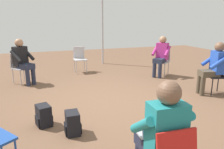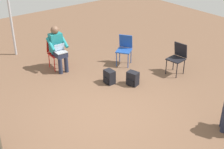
{
  "view_description": "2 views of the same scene",
  "coord_description": "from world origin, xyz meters",
  "px_view_note": "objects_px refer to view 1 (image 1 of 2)",
  "views": [
    {
      "loc": [
        4.21,
        -1.38,
        1.75
      ],
      "look_at": [
        -0.02,
        0.1,
        0.6
      ],
      "focal_mm": 35.0,
      "sensor_mm": 36.0,
      "label": 1
    },
    {
      "loc": [
        -4.52,
        3.33,
        3.89
      ],
      "look_at": [
        0.28,
        -0.39,
        0.75
      ],
      "focal_mm": 50.0,
      "sensor_mm": 36.0,
      "label": 2
    }
  ],
  "objects_px": {
    "person_in_black": "(23,59)",
    "person_in_blue": "(214,66)",
    "backpack_by_empty_chair": "(44,117)",
    "chair_northwest": "(163,60)",
    "backpack_near_laptop_user": "(73,124)",
    "chair_north": "(219,74)",
    "person_with_laptop": "(161,133)",
    "chair_west": "(80,57)",
    "person_in_magenta": "(161,54)",
    "chair_southwest": "(20,66)"
  },
  "relations": [
    {
      "from": "person_with_laptop",
      "to": "backpack_near_laptop_user",
      "type": "distance_m",
      "value": 1.71
    },
    {
      "from": "backpack_near_laptop_user",
      "to": "chair_southwest",
      "type": "bearing_deg",
      "value": -164.58
    },
    {
      "from": "person_in_blue",
      "to": "person_with_laptop",
      "type": "bearing_deg",
      "value": 143.58
    },
    {
      "from": "chair_west",
      "to": "person_with_laptop",
      "type": "xyz_separation_m",
      "value": [
        5.55,
        -0.3,
        0.2
      ]
    },
    {
      "from": "chair_southwest",
      "to": "backpack_near_laptop_user",
      "type": "relative_size",
      "value": 2.36
    },
    {
      "from": "person_in_magenta",
      "to": "backpack_near_laptop_user",
      "type": "distance_m",
      "value": 4.19
    },
    {
      "from": "person_in_magenta",
      "to": "backpack_near_laptop_user",
      "type": "relative_size",
      "value": 3.44
    },
    {
      "from": "chair_northwest",
      "to": "person_in_blue",
      "type": "height_order",
      "value": "person_in_blue"
    },
    {
      "from": "chair_southwest",
      "to": "chair_northwest",
      "type": "distance_m",
      "value": 4.26
    },
    {
      "from": "chair_west",
      "to": "person_in_blue",
      "type": "bearing_deg",
      "value": 126.08
    },
    {
      "from": "chair_northwest",
      "to": "person_with_laptop",
      "type": "xyz_separation_m",
      "value": [
        4.27,
        -2.7,
        0.2
      ]
    },
    {
      "from": "backpack_by_empty_chair",
      "to": "chair_northwest",
      "type": "bearing_deg",
      "value": 122.04
    },
    {
      "from": "person_in_black",
      "to": "backpack_by_empty_chair",
      "type": "bearing_deg",
      "value": 60.06
    },
    {
      "from": "chair_northwest",
      "to": "backpack_by_empty_chair",
      "type": "relative_size",
      "value": 2.36
    },
    {
      "from": "chair_north",
      "to": "person_with_laptop",
      "type": "relative_size",
      "value": 0.69
    },
    {
      "from": "person_with_laptop",
      "to": "backpack_near_laptop_user",
      "type": "xyz_separation_m",
      "value": [
        -1.5,
        -0.62,
        -0.53
      ]
    },
    {
      "from": "chair_west",
      "to": "chair_southwest",
      "type": "bearing_deg",
      "value": 21.4
    },
    {
      "from": "person_in_black",
      "to": "backpack_by_empty_chair",
      "type": "height_order",
      "value": "person_in_black"
    },
    {
      "from": "chair_northwest",
      "to": "backpack_by_empty_chair",
      "type": "distance_m",
      "value": 4.42
    },
    {
      "from": "chair_west",
      "to": "backpack_by_empty_chair",
      "type": "height_order",
      "value": "chair_west"
    },
    {
      "from": "chair_north",
      "to": "person_with_laptop",
      "type": "bearing_deg",
      "value": 141.51
    },
    {
      "from": "person_in_magenta",
      "to": "backpack_by_empty_chair",
      "type": "height_order",
      "value": "person_in_magenta"
    },
    {
      "from": "person_with_laptop",
      "to": "person_in_black",
      "type": "xyz_separation_m",
      "value": [
        -4.64,
        -1.43,
        0.0
      ]
    },
    {
      "from": "chair_northwest",
      "to": "person_in_magenta",
      "type": "bearing_deg",
      "value": 90.0
    },
    {
      "from": "person_in_black",
      "to": "person_in_blue",
      "type": "height_order",
      "value": "same"
    },
    {
      "from": "chair_southwest",
      "to": "backpack_near_laptop_user",
      "type": "xyz_separation_m",
      "value": [
        3.28,
        0.9,
        -0.34
      ]
    },
    {
      "from": "chair_northwest",
      "to": "person_in_black",
      "type": "distance_m",
      "value": 4.15
    },
    {
      "from": "chair_southwest",
      "to": "person_in_blue",
      "type": "distance_m",
      "value": 5.01
    },
    {
      "from": "chair_west",
      "to": "person_in_black",
      "type": "xyz_separation_m",
      "value": [
        0.9,
        -1.72,
        0.2
      ]
    },
    {
      "from": "chair_west",
      "to": "person_in_blue",
      "type": "xyz_separation_m",
      "value": [
        3.27,
        2.52,
        0.2
      ]
    },
    {
      "from": "chair_west",
      "to": "chair_northwest",
      "type": "relative_size",
      "value": 1.0
    },
    {
      "from": "person_in_black",
      "to": "backpack_by_empty_chair",
      "type": "relative_size",
      "value": 3.44
    },
    {
      "from": "person_with_laptop",
      "to": "person_in_blue",
      "type": "xyz_separation_m",
      "value": [
        -2.28,
        2.81,
        0.0
      ]
    },
    {
      "from": "backpack_near_laptop_user",
      "to": "chair_west",
      "type": "bearing_deg",
      "value": 167.2
    },
    {
      "from": "chair_north",
      "to": "person_in_black",
      "type": "relative_size",
      "value": 0.69
    },
    {
      "from": "person_with_laptop",
      "to": "person_in_black",
      "type": "bearing_deg",
      "value": 109.51
    },
    {
      "from": "backpack_by_empty_chair",
      "to": "person_in_blue",
      "type": "bearing_deg",
      "value": 95.17
    },
    {
      "from": "person_with_laptop",
      "to": "person_in_magenta",
      "type": "height_order",
      "value": "same"
    },
    {
      "from": "chair_southwest",
      "to": "person_in_magenta",
      "type": "relative_size",
      "value": 0.69
    },
    {
      "from": "person_in_magenta",
      "to": "person_in_blue",
      "type": "bearing_deg",
      "value": 149.6
    },
    {
      "from": "chair_west",
      "to": "person_in_black",
      "type": "height_order",
      "value": "person_in_black"
    },
    {
      "from": "person_in_black",
      "to": "backpack_near_laptop_user",
      "type": "bearing_deg",
      "value": 66.17
    },
    {
      "from": "chair_southwest",
      "to": "backpack_by_empty_chair",
      "type": "bearing_deg",
      "value": 61.71
    },
    {
      "from": "chair_west",
      "to": "backpack_near_laptop_user",
      "type": "xyz_separation_m",
      "value": [
        4.05,
        -0.92,
        -0.34
      ]
    },
    {
      "from": "person_in_magenta",
      "to": "backpack_near_laptop_user",
      "type": "height_order",
      "value": "person_in_magenta"
    },
    {
      "from": "chair_northwest",
      "to": "backpack_near_laptop_user",
      "type": "bearing_deg",
      "value": 91.98
    },
    {
      "from": "person_in_blue",
      "to": "backpack_near_laptop_user",
      "type": "relative_size",
      "value": 3.44
    },
    {
      "from": "person_in_black",
      "to": "person_in_magenta",
      "type": "distance_m",
      "value": 4.02
    },
    {
      "from": "chair_north",
      "to": "chair_northwest",
      "type": "bearing_deg",
      "value": 22.31
    },
    {
      "from": "person_in_black",
      "to": "person_in_blue",
      "type": "relative_size",
      "value": 1.0
    }
  ]
}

